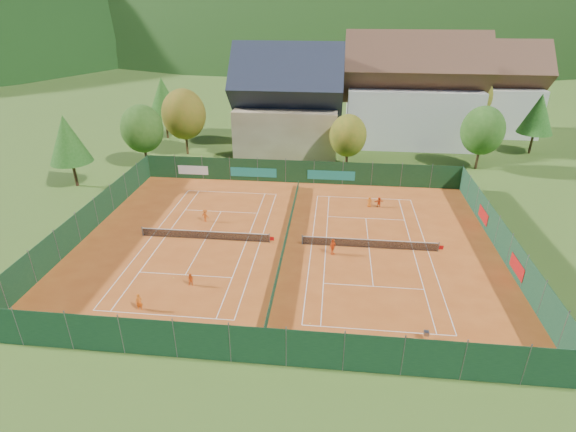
# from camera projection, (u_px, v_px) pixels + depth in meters

# --- Properties ---
(ground) EXTENTS (600.00, 600.00, 0.00)m
(ground) POSITION_uv_depth(u_px,v_px,m) (286.00, 244.00, 43.58)
(ground) COLOR #37581B
(ground) RESTS_ON ground
(clay_pad) EXTENTS (40.00, 32.00, 0.01)m
(clay_pad) POSITION_uv_depth(u_px,v_px,m) (286.00, 243.00, 43.57)
(clay_pad) COLOR #B04D19
(clay_pad) RESTS_ON ground
(court_markings_left) EXTENTS (11.03, 23.83, 0.00)m
(court_markings_left) POSITION_uv_depth(u_px,v_px,m) (205.00, 239.00, 44.34)
(court_markings_left) COLOR white
(court_markings_left) RESTS_ON ground
(court_markings_right) EXTENTS (11.03, 23.83, 0.00)m
(court_markings_right) POSITION_uv_depth(u_px,v_px,m) (369.00, 248.00, 42.80)
(court_markings_right) COLOR white
(court_markings_right) RESTS_ON ground
(tennis_net_left) EXTENTS (13.30, 0.10, 1.02)m
(tennis_net_left) POSITION_uv_depth(u_px,v_px,m) (207.00, 235.00, 44.11)
(tennis_net_left) COLOR #59595B
(tennis_net_left) RESTS_ON ground
(tennis_net_right) EXTENTS (13.30, 0.10, 1.02)m
(tennis_net_right) POSITION_uv_depth(u_px,v_px,m) (371.00, 243.00, 42.56)
(tennis_net_right) COLOR #59595B
(tennis_net_right) RESTS_ON ground
(court_divider) EXTENTS (0.03, 28.80, 1.00)m
(court_divider) POSITION_uv_depth(u_px,v_px,m) (286.00, 239.00, 43.35)
(court_divider) COLOR #143822
(court_divider) RESTS_ON ground
(fence_north) EXTENTS (40.00, 0.10, 3.00)m
(fence_north) POSITION_uv_depth(u_px,v_px,m) (296.00, 172.00, 57.27)
(fence_north) COLOR #14381C
(fence_north) RESTS_ON ground
(fence_south) EXTENTS (40.00, 0.04, 3.00)m
(fence_south) POSITION_uv_depth(u_px,v_px,m) (258.00, 346.00, 28.62)
(fence_south) COLOR #14371F
(fence_south) RESTS_ON ground
(fence_west) EXTENTS (0.04, 32.00, 3.00)m
(fence_west) POSITION_uv_depth(u_px,v_px,m) (87.00, 220.00, 44.84)
(fence_west) COLOR #153C20
(fence_west) RESTS_ON ground
(fence_east) EXTENTS (0.09, 32.00, 3.00)m
(fence_east) POSITION_uv_depth(u_px,v_px,m) (503.00, 241.00, 41.04)
(fence_east) COLOR #153B24
(fence_east) RESTS_ON ground
(chalet) EXTENTS (16.20, 12.00, 16.00)m
(chalet) POSITION_uv_depth(u_px,v_px,m) (288.00, 107.00, 67.77)
(chalet) COLOR #CAB68F
(chalet) RESTS_ON ground
(hotel_block_a) EXTENTS (21.60, 11.00, 17.25)m
(hotel_block_a) POSITION_uv_depth(u_px,v_px,m) (411.00, 97.00, 70.97)
(hotel_block_a) COLOR silver
(hotel_block_a) RESTS_ON ground
(hotel_block_b) EXTENTS (17.28, 10.00, 15.50)m
(hotel_block_b) POSITION_uv_depth(u_px,v_px,m) (487.00, 94.00, 77.11)
(hotel_block_b) COLOR silver
(hotel_block_b) RESTS_ON ground
(tree_west_front) EXTENTS (5.72, 5.72, 8.69)m
(tree_west_front) POSITION_uv_depth(u_px,v_px,m) (142.00, 129.00, 61.21)
(tree_west_front) COLOR #422D17
(tree_west_front) RESTS_ON ground
(tree_west_mid) EXTENTS (6.44, 6.44, 9.78)m
(tree_west_mid) POSITION_uv_depth(u_px,v_px,m) (184.00, 114.00, 65.89)
(tree_west_mid) COLOR #4B341A
(tree_west_mid) RESTS_ON ground
(tree_west_back) EXTENTS (5.60, 5.60, 10.00)m
(tree_west_back) POSITION_uv_depth(u_px,v_px,m) (163.00, 98.00, 73.32)
(tree_west_back) COLOR #472F19
(tree_west_back) RESTS_ON ground
(tree_center) EXTENTS (5.01, 5.01, 7.60)m
(tree_center) POSITION_uv_depth(u_px,v_px,m) (348.00, 136.00, 60.59)
(tree_center) COLOR #482B19
(tree_center) RESTS_ON ground
(tree_east_front) EXTENTS (5.72, 5.72, 8.69)m
(tree_east_front) POSITION_uv_depth(u_px,v_px,m) (483.00, 131.00, 60.35)
(tree_east_front) COLOR #412C17
(tree_east_front) RESTS_ON ground
(tree_east_mid) EXTENTS (5.04, 5.04, 9.00)m
(tree_east_mid) POSITION_uv_depth(u_px,v_px,m) (538.00, 114.00, 66.24)
(tree_east_mid) COLOR #473119
(tree_east_mid) RESTS_ON ground
(tree_west_side) EXTENTS (5.04, 5.04, 9.00)m
(tree_west_side) POSITION_uv_depth(u_px,v_px,m) (67.00, 139.00, 54.34)
(tree_west_side) COLOR #422617
(tree_west_side) RESTS_ON ground
(tree_east_back) EXTENTS (7.15, 7.15, 10.86)m
(tree_east_back) POSITION_uv_depth(u_px,v_px,m) (470.00, 97.00, 73.86)
(tree_east_back) COLOR #443018
(tree_east_back) RESTS_ON ground
(mountain_backdrop) EXTENTS (820.00, 530.00, 242.00)m
(mountain_backdrop) POSITION_uv_depth(u_px,v_px,m) (377.00, 112.00, 266.86)
(mountain_backdrop) COLOR black
(mountain_backdrop) RESTS_ON ground
(ball_hopper) EXTENTS (0.34, 0.34, 0.80)m
(ball_hopper) POSITION_uv_depth(u_px,v_px,m) (426.00, 333.00, 31.10)
(ball_hopper) COLOR slate
(ball_hopper) RESTS_ON ground
(loose_ball_0) EXTENTS (0.07, 0.07, 0.07)m
(loose_ball_0) POSITION_uv_depth(u_px,v_px,m) (174.00, 278.00, 38.19)
(loose_ball_0) COLOR #CCD833
(loose_ball_0) RESTS_ON ground
(loose_ball_1) EXTENTS (0.07, 0.07, 0.07)m
(loose_ball_1) POSITION_uv_depth(u_px,v_px,m) (310.00, 323.00, 32.83)
(loose_ball_1) COLOR #CCD833
(loose_ball_1) RESTS_ON ground
(player_left_near) EXTENTS (0.57, 0.42, 1.43)m
(player_left_near) POSITION_uv_depth(u_px,v_px,m) (139.00, 302.00, 34.01)
(player_left_near) COLOR orange
(player_left_near) RESTS_ON ground
(player_left_mid) EXTENTS (0.58, 0.45, 1.17)m
(player_left_mid) POSITION_uv_depth(u_px,v_px,m) (191.00, 280.00, 36.93)
(player_left_mid) COLOR #DF5313
(player_left_mid) RESTS_ON ground
(player_left_far) EXTENTS (1.03, 0.83, 1.39)m
(player_left_far) POSITION_uv_depth(u_px,v_px,m) (205.00, 215.00, 47.59)
(player_left_far) COLOR #CE5212
(player_left_far) RESTS_ON ground
(player_right_near) EXTENTS (0.86, 0.98, 1.58)m
(player_right_near) POSITION_uv_depth(u_px,v_px,m) (333.00, 247.00, 41.41)
(player_right_near) COLOR #E14E14
(player_right_near) RESTS_ON ground
(player_right_far_a) EXTENTS (0.67, 0.52, 1.21)m
(player_right_far_a) POSITION_uv_depth(u_px,v_px,m) (369.00, 202.00, 51.00)
(player_right_far_a) COLOR orange
(player_right_far_a) RESTS_ON ground
(player_right_far_b) EXTENTS (1.18, 0.67, 1.21)m
(player_right_far_b) POSITION_uv_depth(u_px,v_px,m) (379.00, 202.00, 50.92)
(player_right_far_b) COLOR #E54714
(player_right_far_b) RESTS_ON ground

